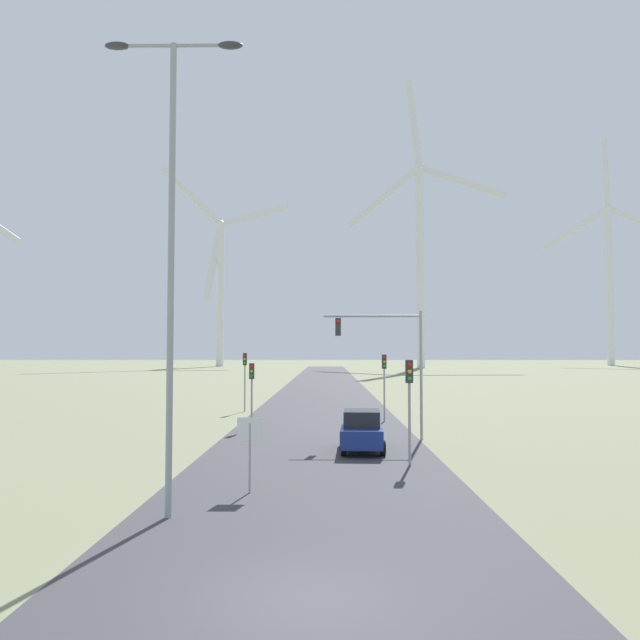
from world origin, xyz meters
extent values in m
plane|color=#757A5B|center=(0.00, 0.00, 0.00)|extent=(600.00, 600.00, 0.00)
cube|color=#38383D|center=(0.00, 48.00, 0.00)|extent=(10.00, 240.00, 0.01)
cylinder|color=#93999E|center=(-3.89, 5.48, 6.48)|extent=(0.18, 0.18, 12.97)
cylinder|color=#93999E|center=(-3.89, 5.48, 12.92)|extent=(3.15, 0.10, 0.10)
ellipsoid|color=#333338|center=(-5.46, 5.48, 12.92)|extent=(0.70, 0.32, 0.20)
ellipsoid|color=#333338|center=(-2.31, 5.48, 12.92)|extent=(0.70, 0.32, 0.20)
cylinder|color=#93999E|center=(-2.07, 8.39, 1.09)|extent=(0.07, 0.07, 2.18)
cube|color=white|center=(-2.07, 8.38, 1.96)|extent=(0.81, 0.01, 0.81)
cube|color=red|center=(-2.07, 8.39, 1.96)|extent=(0.76, 0.02, 0.76)
cylinder|color=#93999E|center=(-3.93, 24.28, 1.88)|extent=(0.11, 0.11, 3.76)
cube|color=#2D2D2D|center=(-3.93, 24.28, 3.31)|extent=(0.28, 0.24, 0.90)
sphere|color=red|center=(-3.93, 24.14, 3.58)|extent=(0.16, 0.16, 0.16)
sphere|color=gold|center=(-3.93, 24.14, 3.31)|extent=(0.16, 0.16, 0.16)
sphere|color=green|center=(-3.93, 24.14, 3.04)|extent=(0.16, 0.16, 0.16)
cylinder|color=#93999E|center=(3.58, 13.13, 2.05)|extent=(0.11, 0.11, 4.10)
cube|color=#2D2D2D|center=(3.58, 13.13, 3.65)|extent=(0.28, 0.24, 0.90)
sphere|color=red|center=(3.58, 12.99, 3.92)|extent=(0.16, 0.16, 0.16)
sphere|color=gold|center=(3.58, 12.99, 3.65)|extent=(0.16, 0.16, 0.16)
sphere|color=green|center=(3.58, 12.99, 3.38)|extent=(0.16, 0.16, 0.16)
cylinder|color=#93999E|center=(-5.69, 34.58, 2.15)|extent=(0.11, 0.11, 4.30)
cube|color=#2D2D2D|center=(-5.69, 34.58, 3.85)|extent=(0.28, 0.24, 0.90)
sphere|color=red|center=(-5.69, 34.45, 4.12)|extent=(0.16, 0.16, 0.16)
sphere|color=gold|center=(-5.69, 34.45, 3.85)|extent=(0.16, 0.16, 0.16)
sphere|color=green|center=(-5.69, 34.45, 3.58)|extent=(0.16, 0.16, 0.16)
cylinder|color=#93999E|center=(4.00, 28.30, 2.11)|extent=(0.11, 0.11, 4.23)
cube|color=#2D2D2D|center=(4.00, 28.30, 3.78)|extent=(0.28, 0.24, 0.90)
sphere|color=red|center=(4.00, 28.17, 4.05)|extent=(0.16, 0.16, 0.16)
sphere|color=gold|center=(4.00, 28.17, 3.78)|extent=(0.16, 0.16, 0.16)
sphere|color=green|center=(4.00, 28.17, 3.51)|extent=(0.16, 0.16, 0.16)
cylinder|color=#93999E|center=(5.13, 20.30, 3.24)|extent=(0.14, 0.14, 6.48)
cylinder|color=#93999E|center=(2.66, 20.30, 6.23)|extent=(4.94, 0.12, 0.12)
cube|color=#2D2D2D|center=(0.93, 20.30, 5.68)|extent=(0.28, 0.24, 0.90)
sphere|color=red|center=(0.93, 20.17, 5.95)|extent=(0.18, 0.18, 0.18)
cube|color=navy|center=(1.90, 16.60, 0.73)|extent=(2.00, 4.18, 0.80)
cube|color=#1E2328|center=(1.90, 16.45, 1.48)|extent=(1.66, 2.17, 0.70)
cylinder|color=black|center=(1.07, 17.87, 0.33)|extent=(0.22, 0.66, 0.66)
cylinder|color=black|center=(2.73, 17.87, 0.33)|extent=(0.22, 0.66, 0.66)
cylinder|color=black|center=(1.07, 15.32, 0.33)|extent=(0.22, 0.66, 0.66)
cylinder|color=black|center=(2.73, 15.32, 0.33)|extent=(0.22, 0.66, 0.66)
cylinder|color=white|center=(-30.58, 168.26, 20.63)|extent=(2.20, 2.20, 41.26)
sphere|color=white|center=(-30.58, 168.26, 41.26)|extent=(2.60, 2.60, 2.60)
cube|color=white|center=(-38.50, 164.43, 48.85)|extent=(16.22, 8.20, 15.70)
cube|color=white|center=(-32.54, 167.31, 29.85)|extent=(5.51, 3.01, 21.89)
cube|color=white|center=(-20.71, 173.04, 45.08)|extent=(19.40, 9.74, 8.91)
cylinder|color=white|center=(25.35, 154.55, 26.96)|extent=(2.20, 2.20, 53.92)
sphere|color=white|center=(25.35, 154.55, 53.92)|extent=(2.60, 2.60, 2.60)
cube|color=white|center=(15.75, 157.79, 46.38)|extent=(19.40, 6.97, 15.73)
cube|color=white|center=(36.33, 150.84, 48.90)|extent=(21.67, 7.74, 11.16)
cube|color=white|center=(23.98, 155.01, 66.46)|extent=(4.47, 1.93, 24.01)
cylinder|color=white|center=(88.03, 181.95, 24.47)|extent=(2.20, 2.20, 48.93)
sphere|color=white|center=(88.03, 181.95, 48.93)|extent=(2.60, 2.60, 2.60)
cube|color=white|center=(87.77, 182.05, 60.33)|extent=(2.35, 1.32, 21.54)
cube|color=white|center=(78.97, 185.50, 42.99)|extent=(18.14, 7.51, 12.74)
camera|label=1|loc=(0.36, -11.35, 4.45)|focal=35.00mm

